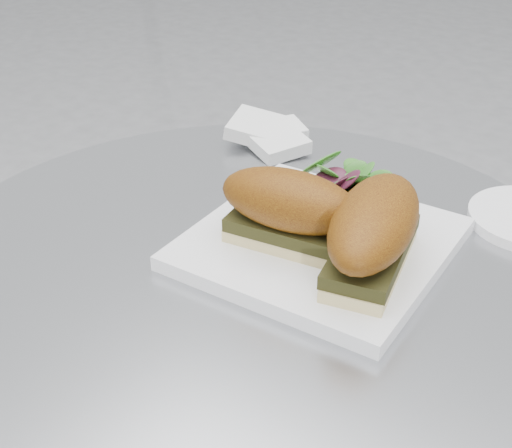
{
  "coord_description": "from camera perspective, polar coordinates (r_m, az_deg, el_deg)",
  "views": [
    {
      "loc": [
        0.35,
        -0.48,
        1.14
      ],
      "look_at": [
        -0.0,
        0.02,
        0.77
      ],
      "focal_mm": 50.0,
      "sensor_mm": 36.0,
      "label": 1
    }
  ],
  "objects": [
    {
      "name": "table",
      "position": [
        0.88,
        -0.41,
        -16.34
      ],
      "size": [
        0.7,
        0.7,
        0.73
      ],
      "color": "#A8ABAF",
      "rests_on": "ground"
    },
    {
      "name": "salad",
      "position": [
        0.78,
        6.46,
        3.35
      ],
      "size": [
        0.11,
        0.11,
        0.05
      ],
      "primitive_type": null,
      "color": "#45902F",
      "rests_on": "plate"
    },
    {
      "name": "sandwich_right",
      "position": [
        0.67,
        9.41,
        -0.45
      ],
      "size": [
        0.11,
        0.18,
        0.08
      ],
      "rotation": [
        0.0,
        0.0,
        -1.35
      ],
      "color": "#D5BF85",
      "rests_on": "plate"
    },
    {
      "name": "sandwich_left",
      "position": [
        0.7,
        2.69,
        1.26
      ],
      "size": [
        0.15,
        0.09,
        0.08
      ],
      "rotation": [
        0.0,
        0.0,
        0.15
      ],
      "color": "#D5BF85",
      "rests_on": "plate"
    },
    {
      "name": "napkin",
      "position": [
        0.96,
        1.11,
        6.76
      ],
      "size": [
        0.12,
        0.12,
        0.02
      ],
      "primitive_type": null,
      "rotation": [
        0.0,
        0.0,
        0.06
      ],
      "color": "white",
      "rests_on": "table"
    },
    {
      "name": "plate",
      "position": [
        0.74,
        5.09,
        -1.56
      ],
      "size": [
        0.26,
        0.26,
        0.02
      ],
      "primitive_type": "cube",
      "rotation": [
        0.0,
        0.0,
        0.05
      ],
      "color": "white",
      "rests_on": "table"
    }
  ]
}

